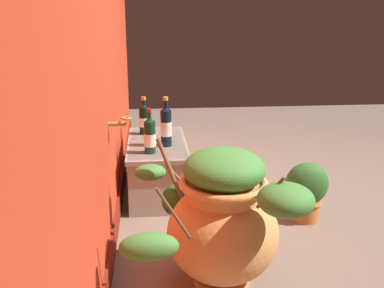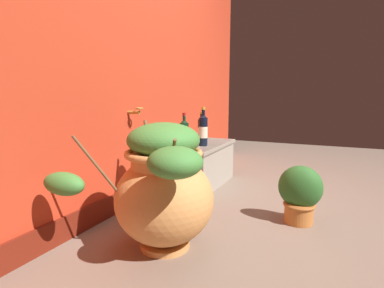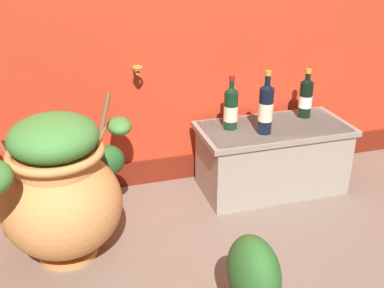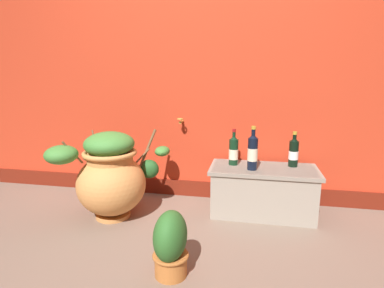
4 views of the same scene
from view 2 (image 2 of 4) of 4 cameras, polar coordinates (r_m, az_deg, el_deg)
name	(u,v)px [view 2 (image 2 of 4)]	position (r m, az deg, el deg)	size (l,w,h in m)	color
ground_plane	(282,220)	(2.17, 16.75, -13.75)	(7.00, 7.00, 0.00)	#7A6656
back_wall	(130,36)	(2.51, -11.72, 19.53)	(4.40, 0.33, 2.60)	red
terracotta_urn	(163,186)	(1.63, -5.61, -8.03)	(0.80, 0.80, 0.69)	#D68E4C
stone_ledge	(200,163)	(2.82, 1.63, -3.60)	(0.85, 0.42, 0.39)	#9E9384
wine_bottle_left	(202,128)	(3.02, 1.84, 3.11)	(0.08, 0.08, 0.29)	black
wine_bottle_middle	(203,129)	(2.66, 2.15, 2.80)	(0.08, 0.08, 0.34)	black
wine_bottle_right	(184,133)	(2.57, -1.50, 2.03)	(0.08, 0.08, 0.30)	black
potted_shrub	(300,194)	(2.10, 19.88, -8.91)	(0.21, 0.28, 0.39)	#C17033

